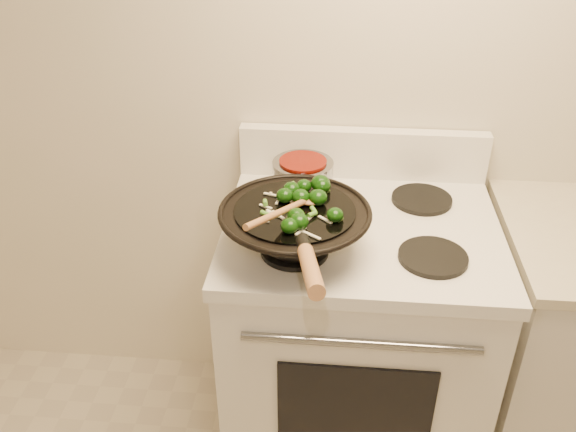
{
  "coord_description": "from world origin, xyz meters",
  "views": [
    {
      "loc": [
        -0.27,
        -0.3,
        1.85
      ],
      "look_at": [
        -0.39,
        1.03,
        1.03
      ],
      "focal_mm": 38.0,
      "sensor_mm": 36.0,
      "label": 1
    }
  ],
  "objects": [
    {
      "name": "wooden_spoon",
      "position": [
        -0.38,
        0.99,
        1.08
      ],
      "size": [
        0.17,
        0.28,
        0.08
      ],
      "color": "#A26C3F",
      "rests_on": "wok"
    },
    {
      "name": "saucepan",
      "position": [
        -0.37,
        1.32,
        0.99
      ],
      "size": [
        0.18,
        0.29,
        0.11
      ],
      "color": "gray",
      "rests_on": "stove"
    },
    {
      "name": "stove",
      "position": [
        -0.19,
        1.17,
        0.47
      ],
      "size": [
        0.78,
        0.67,
        1.08
      ],
      "color": "white",
      "rests_on": "ground"
    },
    {
      "name": "wok",
      "position": [
        -0.37,
        1.02,
        1.0
      ],
      "size": [
        0.39,
        0.65,
        0.23
      ],
      "color": "black",
      "rests_on": "stove"
    },
    {
      "name": "stirfry",
      "position": [
        -0.34,
        1.03,
        1.07
      ],
      "size": [
        0.22,
        0.27,
        0.05
      ],
      "color": "black",
      "rests_on": "wok"
    }
  ]
}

